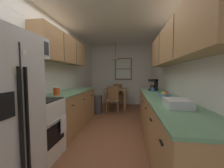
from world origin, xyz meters
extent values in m
plane|color=brown|center=(0.00, 1.00, 0.00)|extent=(12.00, 12.00, 0.00)
cube|color=white|center=(-1.35, 1.00, 1.27)|extent=(0.10, 9.00, 2.55)
cube|color=white|center=(1.35, 1.00, 1.27)|extent=(0.10, 9.00, 2.55)
cube|color=white|center=(0.00, 3.65, 1.27)|extent=(4.40, 0.10, 2.55)
cube|color=white|center=(0.00, 1.00, 2.59)|extent=(4.40, 9.00, 0.08)
cube|color=black|center=(-0.60, -1.28, 0.82)|extent=(0.01, 0.01, 1.56)
cube|color=black|center=(-0.58, -1.32, 0.82)|extent=(0.02, 0.02, 1.11)
cube|color=black|center=(-0.58, -1.24, 0.82)|extent=(0.02, 0.02, 1.11)
cube|color=black|center=(-0.59, -1.44, 1.04)|extent=(0.01, 0.15, 0.22)
cube|color=beige|center=(-0.60, -1.34, 1.33)|extent=(0.01, 0.05, 0.07)
cube|color=white|center=(-0.60, -1.23, 1.51)|extent=(0.01, 0.04, 0.05)
cube|color=white|center=(-0.99, -0.57, 0.45)|extent=(0.62, 0.65, 0.90)
cube|color=black|center=(-0.67, -0.57, 0.42)|extent=(0.01, 0.45, 0.30)
cube|color=silver|center=(-0.65, -0.57, 0.63)|extent=(0.02, 0.52, 0.02)
cube|color=black|center=(-0.99, -0.57, 0.91)|extent=(0.59, 0.61, 0.02)
cube|color=white|center=(-1.27, -0.57, 1.00)|extent=(0.06, 0.65, 0.20)
cylinder|color=#2D2D2D|center=(-1.13, -0.71, 0.93)|extent=(0.15, 0.15, 0.01)
cylinder|color=#2D2D2D|center=(-1.13, -0.43, 0.93)|extent=(0.15, 0.15, 0.01)
cylinder|color=#2D2D2D|center=(-0.85, -0.71, 0.93)|extent=(0.15, 0.15, 0.01)
cylinder|color=#2D2D2D|center=(-0.85, -0.43, 0.93)|extent=(0.15, 0.15, 0.01)
cube|color=silver|center=(-1.11, -0.57, 1.71)|extent=(0.38, 0.58, 0.33)
cube|color=black|center=(-0.92, -0.63, 1.71)|extent=(0.01, 0.35, 0.21)
cube|color=#2D2D33|center=(-0.92, -0.37, 1.71)|extent=(0.01, 0.12, 0.21)
cube|color=#A87A4C|center=(-1.00, 0.73, 0.43)|extent=(0.60, 1.93, 0.87)
cube|color=#60936B|center=(-1.00, 0.73, 0.89)|extent=(0.63, 1.95, 0.03)
cube|color=black|center=(-0.69, 0.09, 0.70)|extent=(0.02, 0.10, 0.01)
cube|color=black|center=(-0.69, 0.73, 0.70)|extent=(0.02, 0.10, 0.01)
cube|color=black|center=(-0.69, 1.38, 0.70)|extent=(0.02, 0.10, 0.01)
cube|color=#A87A4C|center=(-1.14, 0.68, 1.88)|extent=(0.32, 2.03, 0.63)
cube|color=#2D2319|center=(-0.98, 0.35, 1.88)|extent=(0.01, 0.01, 0.58)
cube|color=#2D2319|center=(-0.98, 1.02, 1.88)|extent=(0.01, 0.01, 0.58)
cube|color=#A87A4C|center=(1.00, 0.05, 0.43)|extent=(0.60, 3.16, 0.87)
cube|color=#60936B|center=(1.00, 0.05, 0.89)|extent=(0.63, 3.18, 0.03)
cube|color=black|center=(0.69, -1.22, 0.70)|extent=(0.02, 0.10, 0.01)
cube|color=black|center=(0.69, -0.59, 0.70)|extent=(0.02, 0.10, 0.01)
cube|color=black|center=(0.69, 0.05, 0.70)|extent=(0.02, 0.10, 0.01)
cube|color=black|center=(0.69, 0.68, 0.70)|extent=(0.02, 0.10, 0.01)
cube|color=black|center=(0.69, 1.31, 0.70)|extent=(0.02, 0.10, 0.01)
cube|color=#A87A4C|center=(1.14, 0.00, 1.81)|extent=(0.32, 2.86, 0.62)
cube|color=#2D2319|center=(0.98, -0.48, 1.81)|extent=(0.01, 0.01, 0.57)
cube|color=#2D2319|center=(0.98, 0.47, 1.81)|extent=(0.01, 0.01, 0.57)
cube|color=olive|center=(-0.15, 2.78, 0.74)|extent=(0.80, 0.89, 0.03)
cube|color=olive|center=(-0.52, 2.36, 0.36)|extent=(0.06, 0.06, 0.72)
cube|color=olive|center=(0.22, 2.36, 0.36)|extent=(0.06, 0.06, 0.72)
cube|color=olive|center=(-0.52, 3.20, 0.36)|extent=(0.06, 0.06, 0.72)
cube|color=olive|center=(0.22, 3.20, 0.36)|extent=(0.06, 0.06, 0.72)
cube|color=brown|center=(-0.17, 2.06, 0.45)|extent=(0.40, 0.40, 0.04)
cube|color=brown|center=(-0.17, 2.24, 0.68)|extent=(0.37, 0.03, 0.45)
cylinder|color=brown|center=(0.02, 1.87, 0.22)|extent=(0.04, 0.04, 0.43)
cylinder|color=brown|center=(-0.35, 1.87, 0.22)|extent=(0.04, 0.04, 0.43)
cylinder|color=brown|center=(0.02, 2.24, 0.22)|extent=(0.04, 0.04, 0.43)
cylinder|color=brown|center=(-0.35, 2.24, 0.22)|extent=(0.04, 0.04, 0.43)
cube|color=brown|center=(-0.10, 3.50, 0.45)|extent=(0.43, 0.43, 0.04)
cube|color=brown|center=(-0.11, 3.32, 0.68)|extent=(0.37, 0.06, 0.45)
cylinder|color=brown|center=(-0.26, 3.70, 0.22)|extent=(0.04, 0.04, 0.43)
cylinder|color=brown|center=(0.10, 3.67, 0.22)|extent=(0.04, 0.04, 0.43)
cylinder|color=brown|center=(-0.30, 3.34, 0.22)|extent=(0.04, 0.04, 0.43)
cylinder|color=brown|center=(0.07, 3.31, 0.22)|extent=(0.04, 0.04, 0.43)
cylinder|color=black|center=(-0.15, 2.78, 2.26)|extent=(0.01, 0.01, 0.59)
cone|color=beige|center=(-0.15, 2.78, 1.91)|extent=(0.28, 0.28, 0.10)
sphere|color=white|center=(-0.15, 2.78, 1.93)|extent=(0.06, 0.06, 0.06)
cube|color=brown|center=(0.10, 3.58, 1.54)|extent=(0.72, 0.04, 0.93)
cube|color=silver|center=(0.10, 3.56, 1.54)|extent=(0.64, 0.01, 0.85)
cube|color=brown|center=(0.10, 3.56, 1.54)|extent=(0.64, 0.02, 0.03)
cylinder|color=#3F3F42|center=(-0.70, 2.05, 0.30)|extent=(0.35, 0.35, 0.60)
cylinder|color=#D84C19|center=(-1.00, 0.04, 0.97)|extent=(0.12, 0.12, 0.15)
cylinder|color=white|center=(-1.00, 0.04, 1.05)|extent=(0.12, 0.12, 0.02)
cube|color=white|center=(-0.64, -0.41, 0.50)|extent=(0.02, 0.16, 0.24)
cube|color=black|center=(0.98, 1.15, 0.91)|extent=(0.22, 0.18, 0.02)
cube|color=black|center=(1.06, 1.15, 1.04)|extent=(0.06, 0.18, 0.28)
cube|color=black|center=(0.98, 1.15, 1.15)|extent=(0.22, 0.18, 0.06)
cylinder|color=#331E14|center=(0.96, 1.15, 0.98)|extent=(0.11, 0.11, 0.11)
cylinder|color=#335999|center=(0.94, 0.89, 0.94)|extent=(0.08, 0.08, 0.09)
torus|color=#335999|center=(0.99, 0.89, 0.95)|extent=(0.05, 0.01, 0.05)
cylinder|color=#597F9E|center=(1.02, 0.11, 0.93)|extent=(0.24, 0.24, 0.06)
cylinder|color=black|center=(1.02, 0.11, 0.95)|extent=(0.19, 0.19, 0.03)
sphere|color=red|center=(1.07, 0.12, 0.96)|extent=(0.06, 0.06, 0.06)
sphere|color=green|center=(1.00, 0.16, 0.96)|extent=(0.06, 0.06, 0.06)
sphere|color=yellow|center=(0.99, 0.06, 0.96)|extent=(0.06, 0.06, 0.06)
cube|color=silver|center=(0.98, -0.70, 0.95)|extent=(0.28, 0.34, 0.10)
cylinder|color=#E0D14C|center=(-0.20, 2.76, 0.78)|extent=(0.18, 0.18, 0.06)
camera|label=1|loc=(0.42, -2.44, 1.30)|focal=22.16mm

